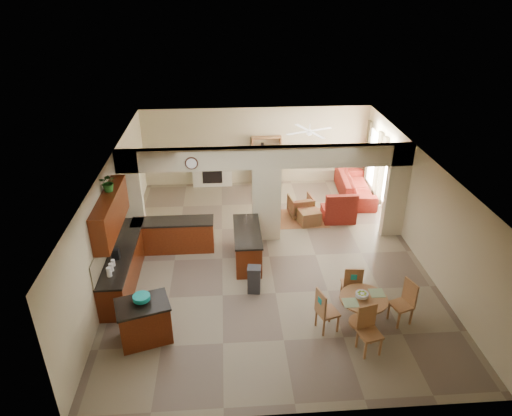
{
  "coord_description": "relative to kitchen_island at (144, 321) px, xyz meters",
  "views": [
    {
      "loc": [
        -1.1,
        -10.4,
        6.88
      ],
      "look_at": [
        -0.34,
        0.3,
        1.35
      ],
      "focal_mm": 32.0,
      "sensor_mm": 36.0,
      "label": 1
    }
  ],
  "objects": [
    {
      "name": "chair_west",
      "position": [
        3.78,
        -0.0,
        0.09
      ],
      "size": [
        0.53,
        0.53,
        1.02
      ],
      "rotation": [
        0.0,
        0.0,
        1.88
      ],
      "color": "brown",
      "rests_on": "floor"
    },
    {
      "name": "chair_south",
      "position": [
        4.54,
        -0.61,
        0.09
      ],
      "size": [
        0.51,
        0.51,
        1.02
      ],
      "rotation": [
        0.0,
        0.0,
        0.24
      ],
      "color": "brown",
      "rests_on": "floor"
    },
    {
      "name": "trash_can",
      "position": [
        2.38,
        1.44,
        -0.14
      ],
      "size": [
        0.33,
        0.3,
        0.64
      ],
      "primitive_type": "cube",
      "rotation": [
        0.0,
        0.0,
        -0.13
      ],
      "color": "#2B2B2D",
      "rests_on": "floor"
    },
    {
      "name": "wall_left",
      "position": [
        -1.11,
        2.93,
        0.94
      ],
      "size": [
        0.0,
        10.0,
        10.0
      ],
      "primitive_type": "plane",
      "rotation": [
        1.57,
        0.0,
        1.57
      ],
      "color": "#BEAE8B",
      "rests_on": "floor"
    },
    {
      "name": "shelving_unit",
      "position": [
        3.24,
        7.75,
        0.44
      ],
      "size": [
        1.0,
        0.32,
        1.8
      ],
      "primitive_type": "cube",
      "color": "brown",
      "rests_on": "floor"
    },
    {
      "name": "drape_a_left",
      "position": [
        6.82,
        4.63,
        0.74
      ],
      "size": [
        0.1,
        0.28,
        2.3
      ],
      "primitive_type": "cube",
      "color": "#44201B",
      "rests_on": "wall_right"
    },
    {
      "name": "armchair",
      "position": [
        4.12,
        5.27,
        -0.13
      ],
      "size": [
        0.81,
        0.83,
        0.66
      ],
      "primitive_type": "imported",
      "rotation": [
        0.0,
        0.0,
        3.29
      ],
      "color": "maroon",
      "rests_on": "floor"
    },
    {
      "name": "partition_left_pier",
      "position": [
        -0.81,
        3.93,
        0.94
      ],
      "size": [
        0.6,
        0.25,
        2.8
      ],
      "primitive_type": "cube",
      "color": "#BEAE8B",
      "rests_on": "floor"
    },
    {
      "name": "rug",
      "position": [
        4.09,
        5.03,
        -0.46
      ],
      "size": [
        1.6,
        1.3,
        0.01
      ],
      "primitive_type": "cube",
      "color": "brown",
      "rests_on": "floor"
    },
    {
      "name": "peninsula",
      "position": [
        2.29,
        2.82,
        -0.01
      ],
      "size": [
        0.7,
        1.85,
        0.91
      ],
      "color": "#431607",
      "rests_on": "floor"
    },
    {
      "name": "chaise",
      "position": [
        5.24,
        4.9,
        -0.27
      ],
      "size": [
        0.98,
        0.8,
        0.39
      ],
      "primitive_type": "cube",
      "rotation": [
        0.0,
        0.0,
        -0.0
      ],
      "color": "maroon",
      "rests_on": "floor"
    },
    {
      "name": "wall_clock",
      "position": [
        0.89,
        3.78,
        1.99
      ],
      "size": [
        0.34,
        0.03,
        0.34
      ],
      "primitive_type": "cylinder",
      "rotation": [
        1.57,
        0.0,
        0.0
      ],
      "color": "#4A2418",
      "rests_on": "partition_header"
    },
    {
      "name": "wall_front",
      "position": [
        2.89,
        -2.07,
        0.94
      ],
      "size": [
        8.0,
        0.0,
        8.0
      ],
      "primitive_type": "plane",
      "rotation": [
        -1.57,
        0.0,
        0.0
      ],
      "color": "#BEAE8B",
      "rests_on": "floor"
    },
    {
      "name": "drape_b_right",
      "position": [
        6.82,
        7.53,
        0.74
      ],
      "size": [
        0.1,
        0.28,
        2.3
      ],
      "primitive_type": "cube",
      "color": "#44201B",
      "rests_on": "wall_right"
    },
    {
      "name": "teal_bowl",
      "position": [
        -0.0,
        0.05,
        0.54
      ],
      "size": [
        0.35,
        0.35,
        0.17
      ],
      "primitive_type": "cylinder",
      "color": "teal",
      "rests_on": "kitchen_island"
    },
    {
      "name": "ceiling_fan",
      "position": [
        4.39,
        5.93,
        2.1
      ],
      "size": [
        1.0,
        1.0,
        0.1
      ],
      "primitive_type": "cylinder",
      "color": "white",
      "rests_on": "ceiling"
    },
    {
      "name": "plant",
      "position": [
        -0.93,
        2.37,
        2.13
      ],
      "size": [
        0.42,
        0.37,
        0.44
      ],
      "primitive_type": "imported",
      "rotation": [
        0.0,
        0.0,
        0.07
      ],
      "color": "#195015",
      "rests_on": "upper_cabinets"
    },
    {
      "name": "partition_center_pier",
      "position": [
        2.89,
        3.93,
        0.64
      ],
      "size": [
        0.8,
        0.25,
        2.2
      ],
      "primitive_type": "cube",
      "color": "#BEAE8B",
      "rests_on": "floor"
    },
    {
      "name": "ottoman",
      "position": [
        4.29,
        4.73,
        -0.24
      ],
      "size": [
        0.72,
        0.72,
        0.45
      ],
      "primitive_type": "cube",
      "rotation": [
        0.0,
        0.0,
        0.2
      ],
      "color": "maroon",
      "rests_on": "floor"
    },
    {
      "name": "floor",
      "position": [
        2.89,
        2.93,
        -0.46
      ],
      "size": [
        10.0,
        10.0,
        0.0
      ],
      "primitive_type": "plane",
      "color": "#756851",
      "rests_on": "ground"
    },
    {
      "name": "kitchen_island",
      "position": [
        0.0,
        0.0,
        0.0
      ],
      "size": [
        1.24,
        1.03,
        0.92
      ],
      "rotation": [
        0.0,
        0.0,
        0.29
      ],
      "color": "#431607",
      "rests_on": "floor"
    },
    {
      "name": "wall_right",
      "position": [
        6.89,
        2.93,
        0.94
      ],
      "size": [
        0.0,
        10.0,
        10.0
      ],
      "primitive_type": "plane",
      "rotation": [
        1.57,
        0.0,
        -1.57
      ],
      "color": "#BEAE8B",
      "rests_on": "floor"
    },
    {
      "name": "sofa",
      "position": [
        6.19,
        6.51,
        -0.09
      ],
      "size": [
        2.66,
        1.2,
        0.76
      ],
      "primitive_type": "imported",
      "rotation": [
        0.0,
        0.0,
        1.5
      ],
      "color": "maroon",
      "rests_on": "floor"
    },
    {
      "name": "chair_north",
      "position": [
        4.59,
        0.85,
        0.09
      ],
      "size": [
        0.46,
        0.46,
        1.02
      ],
      "rotation": [
        0.0,
        0.0,
        3.05
      ],
      "color": "brown",
      "rests_on": "floor"
    },
    {
      "name": "chair_east",
      "position": [
        5.59,
        0.17,
        0.09
      ],
      "size": [
        0.54,
        0.54,
        1.02
      ],
      "rotation": [
        0.0,
        0.0,
        5.05
      ],
      "color": "brown",
      "rests_on": "floor"
    },
    {
      "name": "drape_b_left",
      "position": [
        6.82,
        6.33,
        0.74
      ],
      "size": [
        0.1,
        0.28,
        2.3
      ],
      "primitive_type": "cube",
      "color": "#44201B",
      "rests_on": "wall_right"
    },
    {
      "name": "partition_right_pier",
      "position": [
        6.59,
        3.93,
        0.94
      ],
      "size": [
        0.6,
        0.25,
        2.8
      ],
      "primitive_type": "cube",
      "color": "#BEAE8B",
      "rests_on": "floor"
    },
    {
      "name": "glazed_door",
      "position": [
        6.86,
        6.08,
        0.59
      ],
      "size": [
        0.02,
        0.7,
        2.1
      ],
      "primitive_type": "cube",
      "color": "white",
      "rests_on": "wall_right"
    },
    {
      "name": "window_a",
      "position": [
        6.86,
        5.23,
        0.74
      ],
      "size": [
        0.02,
        0.9,
        1.9
      ],
      "primitive_type": "cube",
      "color": "white",
      "rests_on": "wall_right"
    },
    {
      "name": "upper_cabinets",
      "position": [
        -0.93,
        2.13,
        1.46
      ],
      "size": [
        0.35,
        2.4,
        0.9
      ],
      "primitive_type": "cube",
      "color": "#431607",
      "rests_on": "wall_left"
    },
    {
      "name": "drape_a_right",
      "position": [
        6.82,
        5.83,
        0.74
      ],
      "size": [
        0.1,
        0.28,
        2.3
      ],
      "primitive_type": "cube",
      "color": "#44201B",
      "rests_on": "wall_right"
    },
    {
      "name": "fruit_bowl",
      "position": [
        4.6,
        0.13,
        0.31
      ],
      "size": [
        0.27,
        0.27,
        0.15
      ],
      "primitive_type": "cylinder",
      "color": "#89AE25",
      "rests_on": "dining_table"
    },
    {
      "name": "fireplace",
      "position": [
        1.29,
        7.76,
        0.15
      ],
      "size": [
        1.6,
        0.35,
        1.2
      ],
      "color": "beige",
      "rests_on": "floor"
    },
    {
      "name": "window_b",
      "position": [
        6.86,
        6.93,
        0.74
      ],
      "size": [
        0.02,
        0.9,
        1.9
      ],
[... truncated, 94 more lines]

